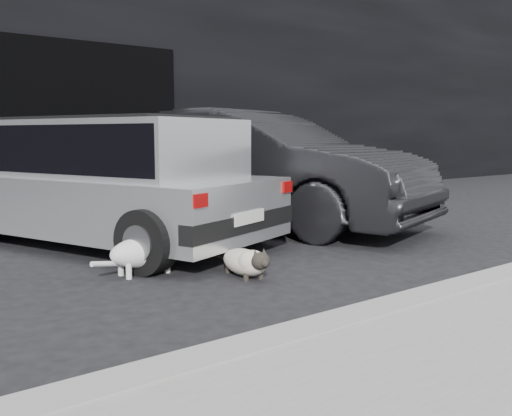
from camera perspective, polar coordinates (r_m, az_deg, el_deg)
ground at (r=5.31m, az=-15.02°, el=-5.47°), size 80.00×80.00×0.00m
building_facade at (r=11.28m, az=-22.85°, el=13.59°), size 34.00×4.00×5.00m
garage_opening at (r=9.28m, az=-19.22°, el=7.80°), size 4.00×0.10×2.60m
curb at (r=3.86m, az=15.41°, el=-9.39°), size 18.00×0.25×0.12m
silver_hatchback at (r=6.14m, az=-14.30°, el=3.10°), size 2.77×3.95×1.33m
second_car at (r=7.26m, az=-0.14°, el=4.00°), size 2.87×4.73×1.47m
cat_siamese at (r=4.66m, az=-0.92°, el=-5.42°), size 0.35×0.81×0.28m
cat_white at (r=4.85m, az=-10.69°, el=-4.13°), size 0.89×0.30×0.41m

